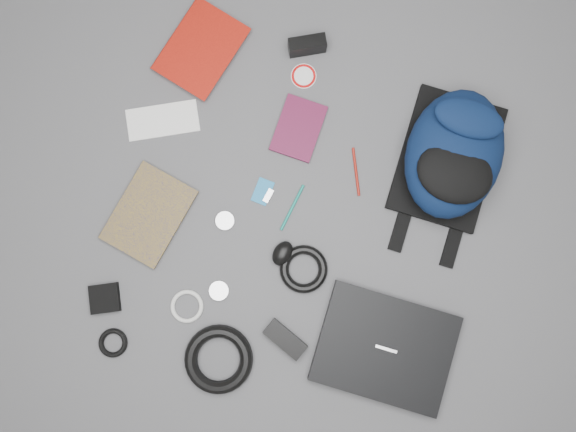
% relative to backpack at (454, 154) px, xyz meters
% --- Properties ---
extents(ground, '(4.00, 4.00, 0.00)m').
position_rel_backpack_xyz_m(ground, '(-0.41, -0.29, -0.09)').
color(ground, '#4F4F51').
rests_on(ground, ground).
extents(backpack, '(0.30, 0.43, 0.18)m').
position_rel_backpack_xyz_m(backpack, '(0.00, 0.00, 0.00)').
color(backpack, black).
rests_on(backpack, ground).
extents(laptop, '(0.39, 0.30, 0.04)m').
position_rel_backpack_xyz_m(laptop, '(-0.04, -0.58, -0.07)').
color(laptop, black).
rests_on(laptop, ground).
extents(textbook_red, '(0.26, 0.31, 0.03)m').
position_rel_backpack_xyz_m(textbook_red, '(-0.89, 0.15, -0.07)').
color(textbook_red, '#921008').
rests_on(textbook_red, ground).
extents(comic_book, '(0.25, 0.30, 0.02)m').
position_rel_backpack_xyz_m(comic_book, '(-0.90, -0.37, -0.08)').
color(comic_book, '#BE9C0D').
rests_on(comic_book, ground).
extents(envelope, '(0.24, 0.18, 0.00)m').
position_rel_backpack_xyz_m(envelope, '(-0.85, -0.11, -0.09)').
color(envelope, white).
rests_on(envelope, ground).
extents(dvd_case, '(0.14, 0.19, 0.01)m').
position_rel_backpack_xyz_m(dvd_case, '(-0.45, -0.03, -0.08)').
color(dvd_case, '#470D27').
rests_on(dvd_case, ground).
extents(compact_camera, '(0.12, 0.08, 0.06)m').
position_rel_backpack_xyz_m(compact_camera, '(-0.49, 0.22, -0.06)').
color(compact_camera, black).
rests_on(compact_camera, ground).
extents(sticker_disc, '(0.10, 0.10, 0.00)m').
position_rel_backpack_xyz_m(sticker_disc, '(-0.48, 0.13, -0.09)').
color(sticker_disc, white).
rests_on(sticker_disc, ground).
extents(pen_teal, '(0.04, 0.15, 0.01)m').
position_rel_backpack_xyz_m(pen_teal, '(-0.40, -0.26, -0.08)').
color(pen_teal, '#0D7667').
rests_on(pen_teal, ground).
extents(pen_red, '(0.06, 0.14, 0.01)m').
position_rel_backpack_xyz_m(pen_red, '(-0.25, -0.11, -0.08)').
color(pen_red, maroon).
rests_on(pen_red, ground).
extents(id_badge, '(0.06, 0.08, 0.00)m').
position_rel_backpack_xyz_m(id_badge, '(-0.50, -0.24, -0.09)').
color(id_badge, '#1670AC').
rests_on(id_badge, ground).
extents(usb_black, '(0.03, 0.06, 0.01)m').
position_rel_backpack_xyz_m(usb_black, '(-0.39, -0.41, -0.08)').
color(usb_black, black).
rests_on(usb_black, ground).
extents(usb_silver, '(0.03, 0.05, 0.01)m').
position_rel_backpack_xyz_m(usb_silver, '(-0.48, -0.25, -0.08)').
color(usb_silver, '#B6B7B9').
rests_on(usb_silver, ground).
extents(mouse, '(0.07, 0.09, 0.04)m').
position_rel_backpack_xyz_m(mouse, '(-0.40, -0.40, -0.07)').
color(mouse, black).
rests_on(mouse, ground).
extents(headphone_left, '(0.06, 0.06, 0.01)m').
position_rel_backpack_xyz_m(headphone_left, '(-0.59, -0.35, -0.08)').
color(headphone_left, '#BBBBBD').
rests_on(headphone_left, ground).
extents(headphone_right, '(0.07, 0.07, 0.01)m').
position_rel_backpack_xyz_m(headphone_right, '(-0.55, -0.55, -0.08)').
color(headphone_right, silver).
rests_on(headphone_right, ground).
extents(cable_coil, '(0.16, 0.16, 0.03)m').
position_rel_backpack_xyz_m(cable_coil, '(-0.32, -0.43, -0.07)').
color(cable_coil, black).
rests_on(cable_coil, ground).
extents(power_brick, '(0.14, 0.10, 0.03)m').
position_rel_backpack_xyz_m(power_brick, '(-0.32, -0.64, -0.07)').
color(power_brick, black).
rests_on(power_brick, ground).
extents(power_cord_coil, '(0.23, 0.23, 0.04)m').
position_rel_backpack_xyz_m(power_cord_coil, '(-0.49, -0.74, -0.07)').
color(power_cord_coil, black).
rests_on(power_cord_coil, ground).
extents(pouch, '(0.11, 0.11, 0.02)m').
position_rel_backpack_xyz_m(pouch, '(-0.86, -0.66, -0.08)').
color(pouch, black).
rests_on(pouch, ground).
extents(earbud_coil, '(0.09, 0.09, 0.02)m').
position_rel_backpack_xyz_m(earbud_coil, '(-0.80, -0.78, -0.08)').
color(earbud_coil, black).
rests_on(earbud_coil, ground).
extents(white_cable_coil, '(0.13, 0.13, 0.01)m').
position_rel_backpack_xyz_m(white_cable_coil, '(-0.62, -0.62, -0.08)').
color(white_cable_coil, silver).
rests_on(white_cable_coil, ground).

